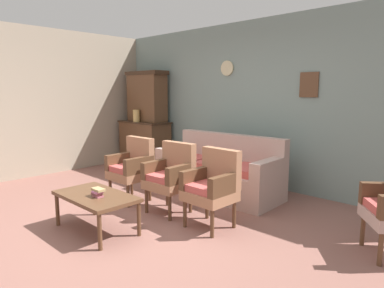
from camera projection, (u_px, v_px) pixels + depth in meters
The scene contains 12 objects.
ground_plane at pixel (128, 227), 3.98m from camera, with size 7.68×7.68×0.00m, color #84564C.
wall_back_with_decor at pixel (257, 104), 5.65m from camera, with size 6.40×0.09×2.70m.
wall_left_side at pixel (16, 103), 5.98m from camera, with size 0.06×5.20×2.70m, color gray.
side_cabinet at pixel (145, 143), 7.24m from camera, with size 1.16×0.55×0.93m.
cabinet_upper_hutch at pixel (147, 96), 7.14m from camera, with size 0.99×0.38×1.03m.
vase_on_cabinet at pixel (136, 116), 7.05m from camera, with size 0.14×0.14×0.25m, color tan.
floral_couch at pixel (220, 173), 5.21m from camera, with size 1.93×0.87×0.90m.
armchair_by_doorway at pixel (132, 166), 4.90m from camera, with size 0.53×0.50×0.90m.
armchair_near_cabinet at pixel (171, 174), 4.41m from camera, with size 0.54×0.52×0.90m.
armchair_row_middle at pixel (212, 185), 3.93m from camera, with size 0.53×0.50×0.90m.
coffee_table at pixel (96, 198), 3.83m from camera, with size 1.00×0.56×0.42m.
book_stack_on_table at pixel (98, 192), 3.74m from camera, with size 0.16×0.10×0.09m.
Camera 1 is at (3.16, -2.22, 1.57)m, focal length 32.09 mm.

